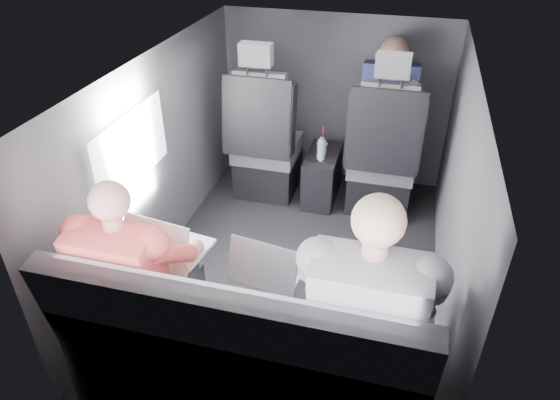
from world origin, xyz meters
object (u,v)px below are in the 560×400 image
(front_seat_right, at_px, (382,163))
(center_console, at_px, (322,176))
(passenger_rear_left, at_px, (140,276))
(passenger_rear_right, at_px, (367,313))
(laptop_white, at_px, (167,246))
(soda_cup, at_px, (322,149))
(water_bottle, at_px, (321,150))
(front_seat_left, at_px, (265,149))
(rear_bench, at_px, (244,359))
(passenger_front_right, at_px, (388,105))
(laptop_silver, at_px, (268,266))
(laptop_black, at_px, (381,285))

(front_seat_right, bearing_deg, center_console, 174.93)
(passenger_rear_left, relative_size, passenger_rear_right, 0.92)
(laptop_white, bearing_deg, passenger_rear_left, -99.41)
(front_seat_right, bearing_deg, soda_cup, -178.89)
(front_seat_right, distance_m, water_bottle, 0.46)
(center_console, bearing_deg, front_seat_left, -174.93)
(rear_bench, distance_m, water_bottle, 1.85)
(laptop_white, height_order, passenger_front_right, passenger_front_right)
(front_seat_left, bearing_deg, passenger_front_right, 16.32)
(passenger_front_right, bearing_deg, soda_cup, -148.36)
(soda_cup, xyz_separation_m, water_bottle, (0.00, -0.05, 0.02))
(water_bottle, relative_size, passenger_rear_left, 0.15)
(front_seat_left, distance_m, laptop_white, 1.61)
(front_seat_left, relative_size, rear_bench, 0.79)
(rear_bench, height_order, soda_cup, rear_bench)
(passenger_front_right, bearing_deg, front_seat_left, -163.68)
(center_console, xyz_separation_m, rear_bench, (-0.00, -1.94, 0.11))
(front_seat_left, height_order, laptop_silver, front_seat_left)
(laptop_silver, bearing_deg, passenger_front_right, 78.02)
(laptop_silver, xyz_separation_m, passenger_rear_right, (0.49, -0.20, 0.02))
(center_console, bearing_deg, laptop_white, -106.70)
(rear_bench, bearing_deg, front_seat_right, 76.69)
(center_console, xyz_separation_m, laptop_silver, (0.04, -1.64, 0.43))
(water_bottle, bearing_deg, laptop_silver, -88.76)
(laptop_silver, bearing_deg, front_seat_right, 75.53)
(laptop_black, bearing_deg, soda_cup, 109.58)
(center_console, xyz_separation_m, soda_cup, (-0.00, -0.05, 0.26))
(center_console, xyz_separation_m, passenger_rear_right, (0.52, -1.85, 0.45))
(front_seat_left, bearing_deg, passenger_rear_right, -61.68)
(front_seat_left, bearing_deg, rear_bench, -76.69)
(passenger_front_right, bearing_deg, passenger_rear_left, -114.85)
(passenger_rear_left, bearing_deg, water_bottle, 73.16)
(front_seat_left, bearing_deg, soda_cup, -1.12)
(front_seat_right, relative_size, soda_cup, 5.25)
(rear_bench, xyz_separation_m, water_bottle, (0.00, 1.84, 0.17))
(passenger_front_right, bearing_deg, laptop_black, -85.87)
(center_console, height_order, laptop_white, laptop_white)
(water_bottle, distance_m, passenger_rear_right, 1.83)
(water_bottle, height_order, passenger_rear_left, passenger_rear_left)
(front_seat_left, distance_m, soda_cup, 0.45)
(laptop_white, relative_size, passenger_rear_left, 0.33)
(center_console, height_order, laptop_silver, laptop_silver)
(front_seat_right, xyz_separation_m, rear_bench, (-0.45, -1.90, -0.09))
(laptop_white, height_order, passenger_rear_right, passenger_rear_right)
(front_seat_left, xyz_separation_m, passenger_rear_right, (0.97, -1.81, 0.25))
(center_console, relative_size, laptop_white, 1.23)
(rear_bench, bearing_deg, passenger_rear_right, 10.19)
(front_seat_right, height_order, water_bottle, front_seat_right)
(water_bottle, bearing_deg, passenger_rear_left, -106.84)
(front_seat_right, bearing_deg, laptop_black, -85.88)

